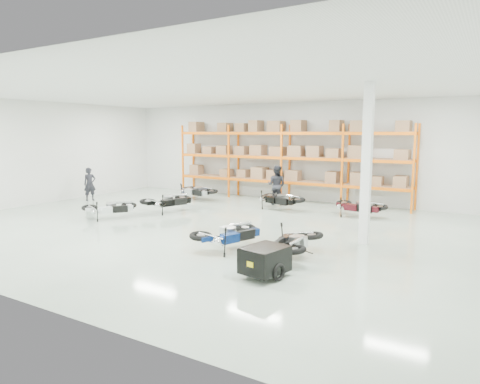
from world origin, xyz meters
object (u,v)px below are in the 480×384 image
Objects in this scene: moto_silver_left at (110,205)px; moto_back_a at (196,188)px; moto_back_c at (280,196)px; moto_black_far_left at (168,198)px; moto_back_b at (197,188)px; moto_back_d at (359,203)px; person_left at (90,184)px; trailer at (265,260)px; person_back at (277,185)px; moto_touring_right at (295,237)px; moto_blue_centre at (229,230)px.

moto_silver_left is 5.41m from moto_back_a.
moto_black_far_left is at bearing 145.26° from moto_back_c.
moto_back_b reaches higher than moto_back_a.
person_left is (-11.83, -2.40, 0.24)m from moto_back_d.
moto_black_far_left is 1.13× the size of moto_back_a.
trailer is 13.04m from person_left.
moto_back_c is at bearing 118.55° from person_back.
moto_back_c is at bearing 113.40° from moto_touring_right.
moto_blue_centre reaches higher than trailer.
moto_silver_left is 5.13m from moto_back_b.
moto_touring_right is at bearing -169.09° from moto_back_d.
moto_touring_right is at bearing 175.89° from moto_black_far_left.
person_back is (-3.96, 7.12, 0.31)m from moto_touring_right.
moto_black_far_left is 1.08× the size of person_back.
trailer is at bearing 166.07° from moto_black_far_left.
moto_blue_centre is at bearing 178.91° from moto_touring_right.
moto_silver_left is 0.90× the size of moto_black_far_left.
moto_back_a is 4.05m from person_back.
moto_back_c is 1.21× the size of person_left.
moto_blue_centre is at bearing 153.13° from trailer.
person_back is at bearing -53.28° from moto_blue_centre.
moto_blue_centre is 2.37m from trailer.
trailer is at bearing 111.11° from person_back.
moto_blue_centre is 1.04× the size of moto_back_d.
trailer is 0.91× the size of moto_back_b.
person_back is (4.00, 0.52, 0.36)m from moto_back_a.
moto_back_d is 12.07m from person_left.
trailer is at bearing -132.79° from moto_back_a.
person_left reaches higher than moto_black_far_left.
moto_back_b is at bearing 135.40° from moto_touring_right.
moto_blue_centre is 0.97× the size of moto_black_far_left.
moto_back_d reaches higher than moto_back_a.
moto_silver_left is 1.01× the size of trailer.
person_back reaches higher than person_left.
moto_back_a is (-1.09, 3.28, -0.06)m from moto_black_far_left.
person_back is at bearing 125.98° from trailer.
moto_touring_right is 6.89m from moto_back_c.
moto_blue_centre reaches higher than moto_silver_left.
moto_black_far_left is 3.46m from moto_back_a.
moto_black_far_left is 1.07× the size of moto_back_d.
moto_blue_centre is at bearing -149.04° from moto_back_c.
moto_back_a is (-7.96, 8.20, 0.11)m from trailer.
moto_back_b is at bearing -53.12° from moto_black_far_left.
moto_black_far_left reaches higher than moto_back_a.
person_left is (-11.90, 3.73, 0.21)m from moto_touring_right.
moto_back_d is (1.77, 6.27, -0.02)m from moto_blue_centre.
moto_blue_centre is 0.98× the size of moto_back_c.
moto_blue_centre is 7.56m from person_back.
moto_blue_centre reaches higher than moto_back_d.
trailer is at bearing -138.89° from moto_back_c.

